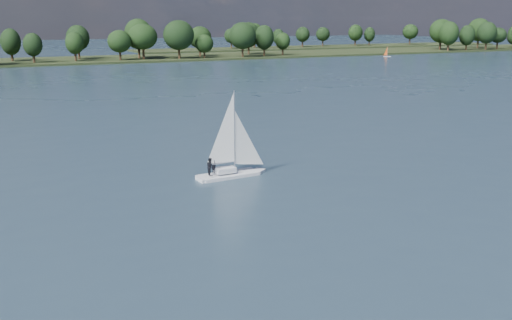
{
  "coord_description": "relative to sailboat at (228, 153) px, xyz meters",
  "views": [
    {
      "loc": [
        -17.6,
        -14.46,
        15.82
      ],
      "look_at": [
        5.61,
        33.73,
        2.5
      ],
      "focal_mm": 40.0,
      "sensor_mm": 36.0,
      "label": 1
    }
  ],
  "objects": [
    {
      "name": "ground",
      "position": [
        -4.28,
        62.55,
        -2.58
      ],
      "size": [
        700.0,
        700.0,
        0.0
      ],
      "primitive_type": "plane",
      "color": "#233342",
      "rests_on": "ground"
    },
    {
      "name": "sailboat",
      "position": [
        0.0,
        0.0,
        0.0
      ],
      "size": [
        7.15,
        2.49,
        9.25
      ],
      "rotation": [
        0.0,
        0.0,
        0.08
      ],
      "color": "silver",
      "rests_on": "ground"
    },
    {
      "name": "far_shore_back",
      "position": [
        155.72,
        222.55,
        -2.58
      ],
      "size": [
        220.0,
        30.0,
        1.4
      ],
      "primitive_type": "cube",
      "color": "black",
      "rests_on": "ground"
    },
    {
      "name": "far_shore",
      "position": [
        -4.28,
        174.55,
        -2.58
      ],
      "size": [
        660.0,
        40.0,
        1.5
      ],
      "primitive_type": "cube",
      "color": "black",
      "rests_on": "ground"
    },
    {
      "name": "dinghy_orange",
      "position": [
        134.71,
        144.83,
        -1.48
      ],
      "size": [
        3.13,
        2.07,
        4.66
      ],
      "rotation": [
        0.0,
        0.0,
        -0.35
      ],
      "color": "white",
      "rests_on": "ground"
    },
    {
      "name": "treeline",
      "position": [
        -10.97,
        170.74,
        5.59
      ],
      "size": [
        562.87,
        73.56,
        18.44
      ],
      "color": "black",
      "rests_on": "ground"
    }
  ]
}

